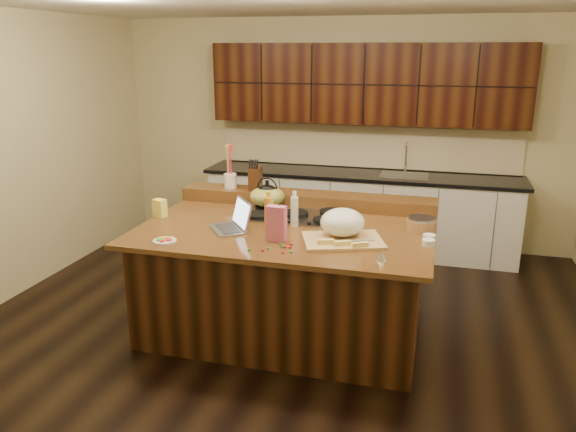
# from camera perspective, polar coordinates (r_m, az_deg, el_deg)

# --- Properties ---
(room) EXTENTS (5.52, 5.02, 2.72)m
(room) POSITION_cam_1_polar(r_m,az_deg,el_deg) (4.53, -0.17, 4.07)
(room) COLOR black
(room) RESTS_ON ground
(island) EXTENTS (2.40, 1.60, 0.92)m
(island) POSITION_cam_1_polar(r_m,az_deg,el_deg) (4.80, -0.16, -6.31)
(island) COLOR black
(island) RESTS_ON ground
(back_ledge) EXTENTS (2.40, 0.30, 0.12)m
(back_ledge) POSITION_cam_1_polar(r_m,az_deg,el_deg) (5.27, 1.87, 1.74)
(back_ledge) COLOR black
(back_ledge) RESTS_ON island
(cooktop) EXTENTS (0.92, 0.52, 0.05)m
(cooktop) POSITION_cam_1_polar(r_m,az_deg,el_deg) (4.91, 0.77, 0.08)
(cooktop) COLOR gray
(cooktop) RESTS_ON island
(back_counter) EXTENTS (3.70, 0.66, 2.40)m
(back_counter) POSITION_cam_1_polar(r_m,az_deg,el_deg) (6.68, 7.48, 4.82)
(back_counter) COLOR silver
(back_counter) RESTS_ON ground
(kettle) EXTENTS (0.27, 0.27, 0.20)m
(kettle) POSITION_cam_1_polar(r_m,az_deg,el_deg) (5.08, -2.13, 2.12)
(kettle) COLOR black
(kettle) RESTS_ON cooktop
(green_bowl) EXTENTS (0.40, 0.40, 0.18)m
(green_bowl) POSITION_cam_1_polar(r_m,az_deg,el_deg) (5.08, -2.13, 2.01)
(green_bowl) COLOR olive
(green_bowl) RESTS_ON cooktop
(laptop) EXTENTS (0.43, 0.45, 0.24)m
(laptop) POSITION_cam_1_polar(r_m,az_deg,el_deg) (4.58, -5.47, -0.59)
(laptop) COLOR #B7B7BC
(laptop) RESTS_ON island
(oil_bottle) EXTENTS (0.09, 0.09, 0.27)m
(oil_bottle) POSITION_cam_1_polar(r_m,az_deg,el_deg) (4.54, -1.97, 0.24)
(oil_bottle) COLOR orange
(oil_bottle) RESTS_ON island
(vinegar_bottle) EXTENTS (0.07, 0.07, 0.25)m
(vinegar_bottle) POSITION_cam_1_polar(r_m,az_deg,el_deg) (4.63, 0.66, 0.45)
(vinegar_bottle) COLOR silver
(vinegar_bottle) RESTS_ON island
(wooden_tray) EXTENTS (0.70, 0.60, 0.24)m
(wooden_tray) POSITION_cam_1_polar(r_m,az_deg,el_deg) (4.32, 5.57, -1.06)
(wooden_tray) COLOR tan
(wooden_tray) RESTS_ON island
(ramekin_a) EXTENTS (0.12, 0.12, 0.04)m
(ramekin_a) POSITION_cam_1_polar(r_m,az_deg,el_deg) (4.45, 14.15, -2.13)
(ramekin_a) COLOR white
(ramekin_a) RESTS_ON island
(ramekin_b) EXTENTS (0.13, 0.13, 0.04)m
(ramekin_b) POSITION_cam_1_polar(r_m,az_deg,el_deg) (4.34, 14.10, -2.61)
(ramekin_b) COLOR white
(ramekin_b) RESTS_ON island
(ramekin_c) EXTENTS (0.12, 0.12, 0.04)m
(ramekin_c) POSITION_cam_1_polar(r_m,az_deg,el_deg) (4.83, 14.30, -0.65)
(ramekin_c) COLOR white
(ramekin_c) RESTS_ON island
(strainer_bowl) EXTENTS (0.28, 0.28, 0.09)m
(strainer_bowl) POSITION_cam_1_polar(r_m,az_deg,el_deg) (4.67, 13.41, -0.90)
(strainer_bowl) COLOR #996B3F
(strainer_bowl) RESTS_ON island
(kitchen_timer) EXTENTS (0.10, 0.10, 0.07)m
(kitchen_timer) POSITION_cam_1_polar(r_m,az_deg,el_deg) (3.96, 9.49, -3.98)
(kitchen_timer) COLOR silver
(kitchen_timer) RESTS_ON island
(pink_bag) EXTENTS (0.15, 0.09, 0.28)m
(pink_bag) POSITION_cam_1_polar(r_m,az_deg,el_deg) (4.26, -1.18, -0.79)
(pink_bag) COLOR #BF5978
(pink_bag) RESTS_ON island
(candy_plate) EXTENTS (0.19, 0.19, 0.01)m
(candy_plate) POSITION_cam_1_polar(r_m,az_deg,el_deg) (4.39, -12.43, -2.47)
(candy_plate) COLOR white
(candy_plate) RESTS_ON island
(package_box) EXTENTS (0.13, 0.11, 0.15)m
(package_box) POSITION_cam_1_polar(r_m,az_deg,el_deg) (5.03, -12.90, 0.79)
(package_box) COLOR #F9E457
(package_box) RESTS_ON island
(utensil_crock) EXTENTS (0.13, 0.13, 0.14)m
(utensil_crock) POSITION_cam_1_polar(r_m,az_deg,el_deg) (5.46, -5.88, 3.59)
(utensil_crock) COLOR white
(utensil_crock) RESTS_ON back_ledge
(knife_block) EXTENTS (0.13, 0.19, 0.22)m
(knife_block) POSITION_cam_1_polar(r_m,az_deg,el_deg) (5.37, -3.32, 3.83)
(knife_block) COLOR black
(knife_block) RESTS_ON back_ledge
(gumdrop_0) EXTENTS (0.02, 0.02, 0.02)m
(gumdrop_0) POSITION_cam_1_polar(r_m,az_deg,el_deg) (4.20, 0.32, -2.90)
(gumdrop_0) COLOR red
(gumdrop_0) RESTS_ON island
(gumdrop_1) EXTENTS (0.02, 0.02, 0.02)m
(gumdrop_1) POSITION_cam_1_polar(r_m,az_deg,el_deg) (4.05, 0.31, -3.65)
(gumdrop_1) COLOR #198C26
(gumdrop_1) RESTS_ON island
(gumdrop_2) EXTENTS (0.02, 0.02, 0.02)m
(gumdrop_2) POSITION_cam_1_polar(r_m,az_deg,el_deg) (4.09, -2.58, -3.49)
(gumdrop_2) COLOR red
(gumdrop_2) RESTS_ON island
(gumdrop_3) EXTENTS (0.02, 0.02, 0.02)m
(gumdrop_3) POSITION_cam_1_polar(r_m,az_deg,el_deg) (4.11, -3.99, -3.39)
(gumdrop_3) COLOR #198C26
(gumdrop_3) RESTS_ON island
(gumdrop_4) EXTENTS (0.02, 0.02, 0.02)m
(gumdrop_4) POSITION_cam_1_polar(r_m,az_deg,el_deg) (4.15, 0.21, -3.18)
(gumdrop_4) COLOR red
(gumdrop_4) RESTS_ON island
(gumdrop_5) EXTENTS (0.02, 0.02, 0.02)m
(gumdrop_5) POSITION_cam_1_polar(r_m,az_deg,el_deg) (4.16, -0.61, -3.11)
(gumdrop_5) COLOR #198C26
(gumdrop_5) RESTS_ON island
(gumdrop_6) EXTENTS (0.02, 0.02, 0.02)m
(gumdrop_6) POSITION_cam_1_polar(r_m,az_deg,el_deg) (4.15, -0.29, -3.16)
(gumdrop_6) COLOR red
(gumdrop_6) RESTS_ON island
(gumdrop_7) EXTENTS (0.02, 0.02, 0.02)m
(gumdrop_7) POSITION_cam_1_polar(r_m,az_deg,el_deg) (4.13, -2.05, -3.28)
(gumdrop_7) COLOR #198C26
(gumdrop_7) RESTS_ON island
(gumdrop_8) EXTENTS (0.02, 0.02, 0.02)m
(gumdrop_8) POSITION_cam_1_polar(r_m,az_deg,el_deg) (4.04, -0.50, -3.74)
(gumdrop_8) COLOR red
(gumdrop_8) RESTS_ON island
(gumdrop_9) EXTENTS (0.02, 0.02, 0.02)m
(gumdrop_9) POSITION_cam_1_polar(r_m,az_deg,el_deg) (4.21, -0.74, -2.85)
(gumdrop_9) COLOR #198C26
(gumdrop_9) RESTS_ON island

